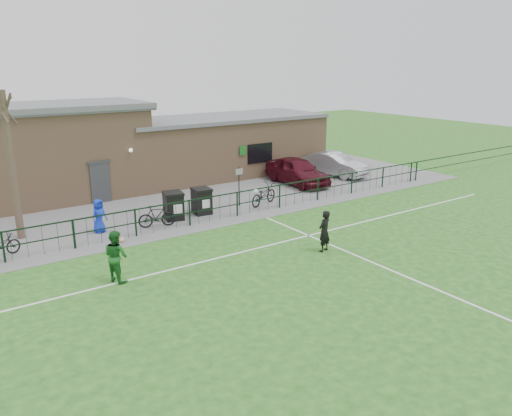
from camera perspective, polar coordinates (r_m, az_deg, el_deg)
ground at (r=17.11m, az=9.66°, el=-8.08°), size 90.00×90.00×0.00m
paving_strip at (r=27.79m, az=-10.02°, el=1.50°), size 34.00×13.00×0.02m
pitch_line_touch at (r=22.92m, az=-3.98°, el=-1.49°), size 28.00×0.10×0.01m
pitch_line_mid at (r=19.92m, az=1.64°, el=-4.25°), size 28.00×0.10×0.01m
pitch_line_perp at (r=18.46m, az=14.16°, el=-6.47°), size 0.10×16.00×0.01m
perimeter_fence at (r=22.91m, az=-4.27°, el=0.06°), size 28.00×0.10×1.20m
bare_tree at (r=22.10m, az=-26.14°, el=4.22°), size 0.30×0.30×6.00m
wheelie_bin_left at (r=23.23m, az=-9.41°, el=0.16°), size 0.96×1.04×1.20m
wheelie_bin_right at (r=23.93m, az=-6.24°, el=0.72°), size 0.85×0.94×1.16m
sign_post at (r=25.02m, az=-1.95°, el=2.48°), size 0.07×0.07×2.00m
car_maroon at (r=29.71m, az=4.73°, el=4.26°), size 2.04×4.74×1.60m
car_silver at (r=32.30m, az=8.90°, el=4.97°), size 2.40×4.65×1.46m
bicycle_d at (r=22.30m, az=-11.26°, el=-0.92°), size 1.70×0.88×0.98m
bicycle_e at (r=25.30m, az=0.86°, el=1.55°), size 2.14×1.37×1.06m
spectator_child at (r=22.13m, az=-17.51°, el=-0.87°), size 0.84×0.70×1.46m
goalkeeper_kick at (r=19.23m, az=7.59°, el=-2.51°), size 1.57×3.35×2.01m
outfield_player at (r=17.11m, az=-15.71°, el=-5.29°), size 0.91×1.02×1.75m
ball_ground at (r=20.85m, az=-15.12°, el=-3.53°), size 0.24×0.24×0.24m
clubhouse at (r=29.72m, az=-14.24°, el=6.58°), size 24.25×5.40×4.96m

